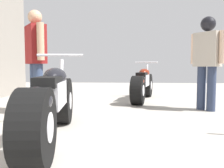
% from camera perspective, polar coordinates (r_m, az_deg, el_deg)
% --- Properties ---
extents(ground_plane, '(16.42, 16.42, 0.00)m').
position_cam_1_polar(ground_plane, '(3.18, 2.37, -9.82)').
color(ground_plane, '#A8A399').
extents(motorcycle_maroon_cruiser, '(0.65, 2.03, 0.95)m').
position_cam_1_polar(motorcycle_maroon_cruiser, '(2.49, -14.91, -4.77)').
color(motorcycle_maroon_cruiser, black).
rests_on(motorcycle_maroon_cruiser, ground_plane).
extents(motorcycle_black_naked, '(0.73, 1.95, 0.91)m').
position_cam_1_polar(motorcycle_black_naked, '(5.34, 7.61, -0.10)').
color(motorcycle_black_naked, black).
rests_on(motorcycle_black_naked, ground_plane).
extents(mechanic_in_blue, '(0.51, 0.61, 1.71)m').
position_cam_1_polar(mechanic_in_blue, '(4.07, -18.42, 6.79)').
color(mechanic_in_blue, '#384766').
rests_on(mechanic_in_blue, ground_plane).
extents(mechanic_with_helmet, '(0.50, 0.56, 1.65)m').
position_cam_1_polar(mechanic_with_helmet, '(4.40, 22.61, 6.75)').
color(mechanic_with_helmet, '#2D3851').
rests_on(mechanic_with_helmet, ground_plane).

